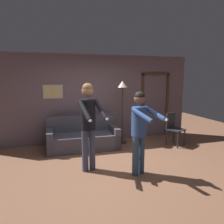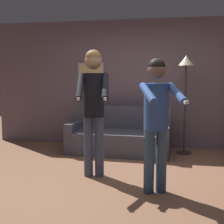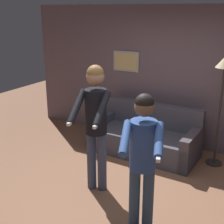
{
  "view_description": "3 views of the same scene",
  "coord_description": "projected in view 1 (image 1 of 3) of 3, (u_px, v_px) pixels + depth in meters",
  "views": [
    {
      "loc": [
        -1.3,
        -4.2,
        1.95
      ],
      "look_at": [
        -0.08,
        -0.23,
        1.28
      ],
      "focal_mm": 35.0,
      "sensor_mm": 36.0,
      "label": 1
    },
    {
      "loc": [
        0.65,
        -4.19,
        1.46
      ],
      "look_at": [
        -0.14,
        -0.24,
        0.99
      ],
      "focal_mm": 50.0,
      "sensor_mm": 36.0,
      "label": 2
    },
    {
      "loc": [
        1.68,
        -3.28,
        2.52
      ],
      "look_at": [
        -0.12,
        -0.08,
        1.3
      ],
      "focal_mm": 50.0,
      "sensor_mm": 36.0,
      "label": 3
    }
  ],
  "objects": [
    {
      "name": "back_wall_assembly",
      "position": [
        91.0,
        99.0,
        6.55
      ],
      "size": [
        6.4,
        0.1,
        2.6
      ],
      "color": "#6A5862",
      "rests_on": "ground_plane"
    },
    {
      "name": "couch",
      "position": [
        83.0,
        139.0,
        5.97
      ],
      "size": [
        1.92,
        0.91,
        0.87
      ],
      "color": "#4A4853",
      "rests_on": "ground_plane"
    },
    {
      "name": "torchiere_lamp",
      "position": [
        122.0,
        94.0,
        6.31
      ],
      "size": [
        0.29,
        0.29,
        1.83
      ],
      "color": "#332D28",
      "rests_on": "ground_plane"
    },
    {
      "name": "dining_chair_distant",
      "position": [
        173.0,
        127.0,
        6.27
      ],
      "size": [
        0.56,
        0.56,
        0.93
      ],
      "color": "#2D2D33",
      "rests_on": "ground_plane"
    },
    {
      "name": "person_standing_left",
      "position": [
        88.0,
        118.0,
        4.42
      ],
      "size": [
        0.53,
        0.71,
        1.83
      ],
      "color": "#3F4861",
      "rests_on": "ground_plane"
    },
    {
      "name": "person_standing_right",
      "position": [
        140.0,
        125.0,
        4.25
      ],
      "size": [
        0.58,
        0.68,
        1.68
      ],
      "color": "#36506E",
      "rests_on": "ground_plane"
    },
    {
      "name": "ground_plane",
      "position": [
        112.0,
        169.0,
        4.65
      ],
      "size": [
        12.0,
        12.0,
        0.0
      ],
      "primitive_type": "plane",
      "color": "#8B5D43"
    }
  ]
}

